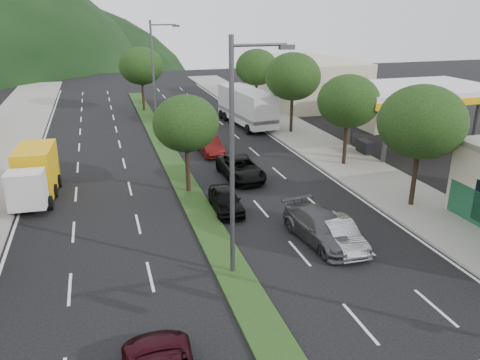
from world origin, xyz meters
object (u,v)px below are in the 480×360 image
object	(u,v)px
car_queue_a	(226,200)
tree_r_e	(257,67)
streetlight_mid	(156,73)
car_queue_b	(322,227)
motorhome	(246,106)
tree_med_near	(186,123)
tree_r_d	(293,77)
tree_r_c	(348,101)
streetlight_near	(237,150)
box_truck	(35,175)
car_queue_c	(209,145)
sedan_silver	(339,234)
car_queue_d	(241,168)
tree_r_b	(422,122)
tree_med_far	(141,66)

from	to	relation	value
car_queue_a	tree_r_e	bearing A→B (deg)	69.68
streetlight_mid	car_queue_a	xyz separation A→B (m)	(1.29, -18.41, -4.93)
tree_r_e	car_queue_b	size ratio (longest dim) A/B	1.29
streetlight_mid	car_queue_b	size ratio (longest dim) A/B	1.92
tree_r_e	motorhome	bearing A→B (deg)	-117.44
tree_med_near	tree_r_d	bearing A→B (deg)	45.00
tree_r_c	motorhome	size ratio (longest dim) A/B	0.69
streetlight_near	box_truck	distance (m)	15.68
car_queue_a	car_queue_c	world-z (taller)	car_queue_c
tree_r_c	tree_r_d	xyz separation A→B (m)	(0.00, 10.00, 0.43)
streetlight_mid	sedan_silver	world-z (taller)	streetlight_mid
tree_r_c	car_queue_d	world-z (taller)	tree_r_c
sedan_silver	box_truck	distance (m)	18.35
tree_r_e	car_queue_c	bearing A→B (deg)	-121.60
streetlight_mid	tree_r_b	bearing A→B (deg)	-60.68
tree_med_near	car_queue_d	size ratio (longest dim) A/B	1.18
car_queue_b	tree_r_e	bearing A→B (deg)	70.37
sedan_silver	car_queue_a	xyz separation A→B (m)	(-4.09, 5.72, -0.01)
tree_r_b	car_queue_d	bearing A→B (deg)	136.84
car_queue_a	car_queue_c	distance (m)	11.25
tree_r_e	streetlight_near	bearing A→B (deg)	-110.23
car_queue_a	motorhome	xyz separation A→B (m)	(7.50, 19.63, 1.22)
tree_r_b	tree_med_near	xyz separation A→B (m)	(-12.00, 6.00, -0.61)
car_queue_b	motorhome	xyz separation A→B (m)	(3.97, 24.63, 1.12)
tree_med_far	car_queue_d	world-z (taller)	tree_med_far
tree_r_d	box_truck	size ratio (longest dim) A/B	1.17
streetlight_mid	sedan_silver	distance (m)	25.21
tree_med_near	car_queue_c	size ratio (longest dim) A/B	1.41
tree_r_e	streetlight_near	xyz separation A→B (m)	(-11.79, -32.00, 0.69)
tree_r_b	tree_med_far	world-z (taller)	tree_r_b
car_queue_d	motorhome	size ratio (longest dim) A/B	0.54
streetlight_mid	box_truck	distance (m)	16.49
streetlight_mid	car_queue_d	bearing A→B (deg)	-74.56
streetlight_near	car_queue_a	bearing A→B (deg)	78.88
car_queue_c	streetlight_mid	bearing A→B (deg)	111.33
tree_med_near	car_queue_a	xyz separation A→B (m)	(1.50, -3.41, -3.77)
motorhome	tree_r_b	bearing A→B (deg)	-87.89
tree_r_e	sedan_silver	world-z (taller)	tree_r_e
tree_med_near	car_queue_a	distance (m)	5.30
car_queue_a	motorhome	distance (m)	21.05
tree_r_c	streetlight_mid	xyz separation A→B (m)	(-11.79, 13.00, 0.84)
car_queue_c	motorhome	bearing A→B (deg)	54.73
tree_r_e	tree_r_d	bearing A→B (deg)	-90.00
car_queue_c	car_queue_b	bearing A→B (deg)	-84.57
tree_med_far	sedan_silver	world-z (taller)	tree_med_far
box_truck	tree_r_b	bearing A→B (deg)	163.14
tree_r_b	sedan_silver	world-z (taller)	tree_r_b
tree_med_near	car_queue_a	size ratio (longest dim) A/B	1.56
sedan_silver	car_queue_b	bearing A→B (deg)	129.23
streetlight_near	car_queue_b	size ratio (longest dim) A/B	1.92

